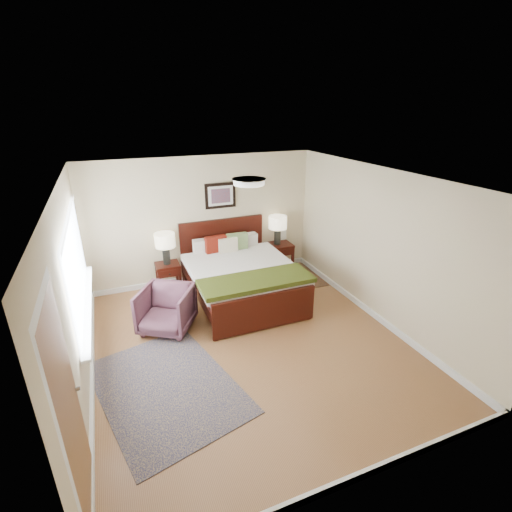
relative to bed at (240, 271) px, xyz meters
name	(u,v)px	position (x,y,z in m)	size (l,w,h in m)	color
floor	(250,343)	(-0.35, -1.38, -0.56)	(5.00, 5.00, 0.00)	brown
back_wall	(204,220)	(-0.35, 1.12, 0.69)	(4.50, 0.04, 2.50)	#C6B08F
front_wall	(359,384)	(-0.35, -3.88, 0.69)	(4.50, 0.04, 2.50)	#C6B08F
left_wall	(74,297)	(-2.60, -1.38, 0.69)	(0.04, 5.00, 2.50)	#C6B08F
right_wall	(379,247)	(1.90, -1.38, 0.69)	(0.04, 5.00, 2.50)	#C6B08F
ceiling	(249,179)	(-0.35, -1.38, 1.94)	(4.50, 5.00, 0.02)	white
window	(79,265)	(-2.55, -0.68, 0.81)	(0.11, 2.72, 1.32)	silver
door	(70,414)	(-2.58, -3.13, 0.51)	(0.06, 1.00, 2.18)	silver
ceil_fixture	(249,181)	(-0.35, -1.38, 1.90)	(0.44, 0.44, 0.08)	white
bed	(240,271)	(0.00, 0.00, 0.00)	(1.87, 2.27, 1.22)	#360F08
wall_art	(220,196)	(0.00, 1.09, 1.16)	(0.62, 0.05, 0.50)	black
nightstand_left	(168,270)	(-1.17, 0.87, -0.15)	(0.45, 0.40, 0.53)	#360F08
nightstand_right	(277,254)	(1.16, 0.87, -0.18)	(0.62, 0.46, 0.61)	#360F08
lamp_left	(165,242)	(-1.17, 0.89, 0.41)	(0.38, 0.38, 0.61)	black
lamp_right	(278,224)	(1.16, 0.89, 0.49)	(0.38, 0.38, 0.61)	black
armchair	(166,309)	(-1.44, -0.53, -0.20)	(0.77, 0.79, 0.72)	#5B323F
rug_persian	(166,387)	(-1.70, -1.87, -0.56)	(1.54, 2.17, 0.01)	#0B133A
rug_navy	(298,276)	(1.45, 0.42, -0.56)	(0.80, 1.20, 0.01)	black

